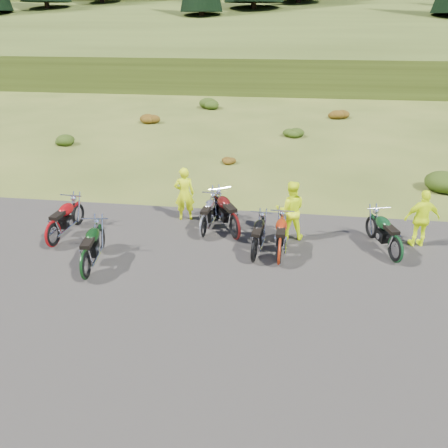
# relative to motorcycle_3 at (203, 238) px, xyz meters

# --- Properties ---
(ground) EXTENTS (300.00, 300.00, 0.00)m
(ground) POSITION_rel_motorcycle_3_xyz_m (0.14, -1.89, 0.00)
(ground) COLOR #3D4A18
(ground) RESTS_ON ground
(gravel_pad) EXTENTS (20.00, 12.00, 0.04)m
(gravel_pad) POSITION_rel_motorcycle_3_xyz_m (0.14, -3.89, 0.00)
(gravel_pad) COLOR black
(gravel_pad) RESTS_ON ground
(hill_slope) EXTENTS (300.00, 45.97, 9.37)m
(hill_slope) POSITION_rel_motorcycle_3_xyz_m (0.14, 48.11, 0.00)
(hill_slope) COLOR #313F15
(hill_slope) RESTS_ON ground
(hill_plateau) EXTENTS (300.00, 90.00, 9.17)m
(hill_plateau) POSITION_rel_motorcycle_3_xyz_m (0.14, 108.11, 0.00)
(hill_plateau) COLOR #313F15
(hill_plateau) RESTS_ON ground
(shrub_1) EXTENTS (1.03, 1.03, 0.61)m
(shrub_1) POSITION_rel_motorcycle_3_xyz_m (-8.96, 9.41, 0.31)
(shrub_1) COLOR #21340D
(shrub_1) RESTS_ON ground
(shrub_2) EXTENTS (1.30, 1.30, 0.77)m
(shrub_2) POSITION_rel_motorcycle_3_xyz_m (-6.06, 14.71, 0.38)
(shrub_2) COLOR #5B260B
(shrub_2) RESTS_ON ground
(shrub_3) EXTENTS (1.56, 1.56, 0.92)m
(shrub_3) POSITION_rel_motorcycle_3_xyz_m (-3.16, 20.01, 0.46)
(shrub_3) COLOR #21340D
(shrub_3) RESTS_ON ground
(shrub_4) EXTENTS (0.77, 0.77, 0.45)m
(shrub_4) POSITION_rel_motorcycle_3_xyz_m (-0.26, 7.31, 0.23)
(shrub_4) COLOR #5B260B
(shrub_4) RESTS_ON ground
(shrub_5) EXTENTS (1.03, 1.03, 0.61)m
(shrub_5) POSITION_rel_motorcycle_3_xyz_m (2.64, 12.61, 0.31)
(shrub_5) COLOR #21340D
(shrub_5) RESTS_ON ground
(shrub_6) EXTENTS (1.30, 1.30, 0.77)m
(shrub_6) POSITION_rel_motorcycle_3_xyz_m (5.54, 17.91, 0.38)
(shrub_6) COLOR #5B260B
(shrub_6) RESTS_ON ground
(motorcycle_1) EXTENTS (0.83, 2.17, 1.11)m
(motorcycle_1) POSITION_rel_motorcycle_3_xyz_m (-4.05, -1.11, 0.00)
(motorcycle_1) COLOR maroon
(motorcycle_1) RESTS_ON ground
(motorcycle_2) EXTENTS (1.00, 2.20, 1.11)m
(motorcycle_2) POSITION_rel_motorcycle_3_xyz_m (-2.44, -2.58, 0.00)
(motorcycle_2) COLOR black
(motorcycle_2) RESTS_ON ground
(motorcycle_3) EXTENTS (0.82, 2.00, 1.02)m
(motorcycle_3) POSITION_rel_motorcycle_3_xyz_m (0.00, 0.00, 0.00)
(motorcycle_3) COLOR #AFAFB4
(motorcycle_3) RESTS_ON ground
(motorcycle_4) EXTENTS (1.72, 2.32, 1.17)m
(motorcycle_4) POSITION_rel_motorcycle_3_xyz_m (0.93, 0.02, 0.00)
(motorcycle_4) COLOR #410B0A
(motorcycle_4) RESTS_ON ground
(motorcycle_5) EXTENTS (0.83, 1.96, 1.00)m
(motorcycle_5) POSITION_rel_motorcycle_3_xyz_m (1.58, -1.19, 0.00)
(motorcycle_5) COLOR black
(motorcycle_5) RESTS_ON ground
(motorcycle_6) EXTENTS (0.72, 2.05, 1.06)m
(motorcycle_6) POSITION_rel_motorcycle_3_xyz_m (2.24, -1.24, 0.00)
(motorcycle_6) COLOR maroon
(motorcycle_6) RESTS_ON ground
(motorcycle_7) EXTENTS (1.25, 2.18, 1.08)m
(motorcycle_7) POSITION_rel_motorcycle_3_xyz_m (5.24, -0.70, 0.00)
(motorcycle_7) COLOR #0E3418
(motorcycle_7) RESTS_ON ground
(person_middle) EXTENTS (0.70, 0.55, 1.71)m
(person_middle) POSITION_rel_motorcycle_3_xyz_m (-0.80, 1.20, 0.86)
(person_middle) COLOR #D8F10C
(person_middle) RESTS_ON ground
(person_right_a) EXTENTS (0.89, 0.72, 1.74)m
(person_right_a) POSITION_rel_motorcycle_3_xyz_m (2.48, 0.34, 0.87)
(person_right_a) COLOR #D8F10C
(person_right_a) RESTS_ON ground
(person_right_b) EXTENTS (1.02, 0.55, 1.65)m
(person_right_b) POSITION_rel_motorcycle_3_xyz_m (6.09, 0.35, 0.82)
(person_right_b) COLOR #D8F10C
(person_right_b) RESTS_ON ground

